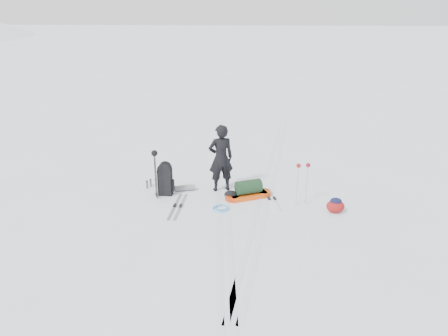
{
  "coord_description": "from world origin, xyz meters",
  "views": [
    {
      "loc": [
        0.59,
        -10.95,
        5.2
      ],
      "look_at": [
        0.02,
        0.21,
        0.95
      ],
      "focal_mm": 35.0,
      "sensor_mm": 36.0,
      "label": 1
    }
  ],
  "objects": [
    {
      "name": "rope_coil",
      "position": [
        -0.03,
        -0.4,
        0.03
      ],
      "size": [
        0.47,
        0.47,
        0.06
      ],
      "rotation": [
        0.0,
        0.0,
        -0.01
      ],
      "color": "#63BCF2",
      "rests_on": "ground"
    },
    {
      "name": "ski_poles_black",
      "position": [
        -1.89,
        0.24,
        1.17
      ],
      "size": [
        0.17,
        0.18,
        1.43
      ],
      "rotation": [
        0.0,
        0.0,
        -0.09
      ],
      "color": "black",
      "rests_on": "ground"
    },
    {
      "name": "touring_skis_white",
      "position": [
        1.37,
        0.28,
        0.01
      ],
      "size": [
        0.53,
        1.61,
        0.06
      ],
      "rotation": [
        0.0,
        0.0,
        -1.39
      ],
      "color": "white",
      "rests_on": "ground"
    },
    {
      "name": "ski_tracks",
      "position": [
        0.61,
        0.88,
        0.0
      ],
      "size": [
        3.38,
        17.97,
        0.01
      ],
      "color": "silver",
      "rests_on": "ground"
    },
    {
      "name": "skier",
      "position": [
        -0.1,
        0.88,
        1.0
      ],
      "size": [
        0.84,
        0.67,
        1.99
      ],
      "primitive_type": "imported",
      "rotation": [
        0.0,
        0.0,
        3.44
      ],
      "color": "black",
      "rests_on": "ground"
    },
    {
      "name": "ground",
      "position": [
        0.0,
        0.0,
        0.0
      ],
      "size": [
        200.0,
        200.0,
        0.0
      ],
      "primitive_type": "plane",
      "color": "white",
      "rests_on": "ground"
    },
    {
      "name": "ski_poles_silver",
      "position": [
        2.14,
        -0.01,
        1.01
      ],
      "size": [
        0.38,
        0.17,
        1.21
      ],
      "rotation": [
        0.0,
        0.0,
        0.36
      ],
      "color": "silver",
      "rests_on": "ground"
    },
    {
      "name": "pulk_sled",
      "position": [
        0.71,
        0.38,
        0.2
      ],
      "size": [
        1.42,
        0.9,
        0.53
      ],
      "rotation": [
        0.0,
        0.0,
        0.4
      ],
      "color": "#E24B0D",
      "rests_on": "ground"
    },
    {
      "name": "thermos_pair",
      "position": [
        -2.27,
        0.97,
        0.11
      ],
      "size": [
        0.15,
        0.25,
        0.24
      ],
      "rotation": [
        0.0,
        0.0,
        0.4
      ],
      "color": "#58595F",
      "rests_on": "ground"
    },
    {
      "name": "expedition_rucksack",
      "position": [
        -1.61,
        0.51,
        0.45
      ],
      "size": [
        1.03,
        0.59,
        0.98
      ],
      "rotation": [
        0.0,
        0.0,
        -0.07
      ],
      "color": "black",
      "rests_on": "ground"
    },
    {
      "name": "small_daypack",
      "position": [
        3.0,
        -0.43,
        0.2
      ],
      "size": [
        0.56,
        0.48,
        0.41
      ],
      "rotation": [
        0.0,
        0.0,
        -0.29
      ],
      "color": "maroon",
      "rests_on": "ground"
    },
    {
      "name": "stuff_sack",
      "position": [
        0.22,
        0.29,
        0.12
      ],
      "size": [
        0.42,
        0.34,
        0.24
      ],
      "rotation": [
        0.0,
        0.0,
        0.15
      ],
      "color": "black",
      "rests_on": "ground"
    },
    {
      "name": "touring_skis_grey",
      "position": [
        -1.21,
        -0.32,
        0.01
      ],
      "size": [
        0.34,
        1.63,
        0.06
      ],
      "rotation": [
        0.0,
        0.0,
        1.51
      ],
      "color": "#9B9FA4",
      "rests_on": "ground"
    }
  ]
}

